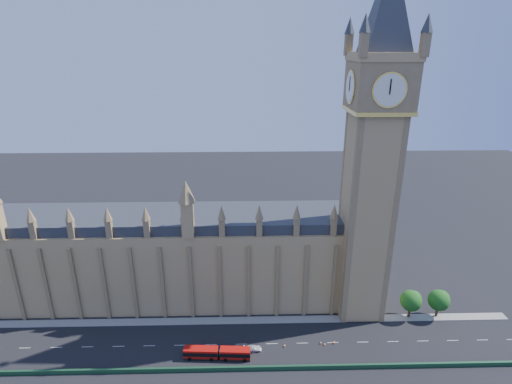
{
  "coord_description": "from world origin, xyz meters",
  "views": [
    {
      "loc": [
        5.71,
        -84.08,
        73.6
      ],
      "look_at": [
        8.05,
        10.0,
        38.77
      ],
      "focal_mm": 28.0,
      "sensor_mm": 36.0,
      "label": 1
    }
  ],
  "objects_px": {
    "red_bus": "(217,353)",
    "car_silver": "(240,350)",
    "car_grey": "(239,349)",
    "car_white": "(253,348)"
  },
  "relations": [
    {
      "from": "red_bus",
      "to": "car_silver",
      "type": "height_order",
      "value": "red_bus"
    },
    {
      "from": "car_grey",
      "to": "car_white",
      "type": "distance_m",
      "value": 3.58
    },
    {
      "from": "car_grey",
      "to": "car_white",
      "type": "xyz_separation_m",
      "value": [
        3.57,
        0.15,
        -0.12
      ]
    },
    {
      "from": "car_silver",
      "to": "car_white",
      "type": "bearing_deg",
      "value": -85.97
    },
    {
      "from": "red_bus",
      "to": "car_silver",
      "type": "xyz_separation_m",
      "value": [
        5.57,
        1.77,
        -0.78
      ]
    },
    {
      "from": "red_bus",
      "to": "car_grey",
      "type": "relative_size",
      "value": 3.58
    },
    {
      "from": "red_bus",
      "to": "car_grey",
      "type": "xyz_separation_m",
      "value": [
        5.33,
        2.11,
        -0.69
      ]
    },
    {
      "from": "car_silver",
      "to": "car_grey",
      "type": "bearing_deg",
      "value": 31.68
    },
    {
      "from": "red_bus",
      "to": "car_silver",
      "type": "bearing_deg",
      "value": 21.0
    },
    {
      "from": "red_bus",
      "to": "car_white",
      "type": "bearing_deg",
      "value": 17.59
    }
  ]
}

